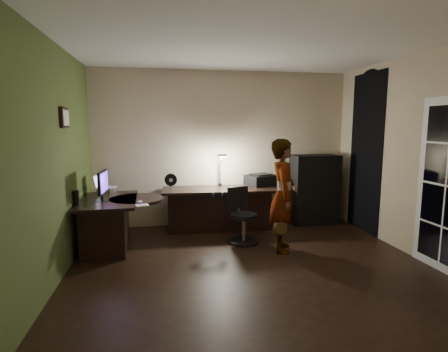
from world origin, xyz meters
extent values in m
cube|color=black|center=(0.00, 0.00, -0.01)|extent=(4.50, 4.00, 0.01)
cube|color=silver|center=(0.00, 0.00, 2.71)|extent=(4.50, 4.00, 0.01)
cube|color=#BFAC8B|center=(0.00, 2.00, 1.35)|extent=(4.50, 0.01, 2.70)
cube|color=#BFAC8B|center=(0.00, -2.00, 1.35)|extent=(4.50, 0.01, 2.70)
cube|color=#BFAC8B|center=(-2.25, 0.00, 1.35)|extent=(0.01, 4.00, 2.70)
cube|color=#BFAC8B|center=(2.25, 0.00, 1.35)|extent=(0.01, 4.00, 2.70)
cube|color=#465A28|center=(-2.24, 0.00, 1.35)|extent=(0.00, 4.00, 2.70)
cube|color=black|center=(2.24, 1.15, 1.30)|extent=(0.01, 0.90, 2.60)
cube|color=white|center=(2.24, -0.55, 1.05)|extent=(0.02, 0.92, 2.10)
cube|color=black|center=(-2.22, 0.45, 1.85)|extent=(0.04, 0.30, 0.25)
cube|color=black|center=(-1.83, 0.96, 0.36)|extent=(0.81, 1.28, 0.72)
cube|color=black|center=(-0.13, 1.58, 0.36)|extent=(1.94, 0.76, 0.71)
cube|color=black|center=(1.62, 1.70, 0.62)|extent=(0.83, 0.43, 1.24)
cube|color=silver|center=(-1.92, 1.44, 0.76)|extent=(0.28, 0.26, 0.10)
cube|color=silver|center=(-1.92, 1.44, 0.90)|extent=(0.31, 0.30, 0.20)
cube|color=black|center=(-1.89, 0.82, 0.87)|extent=(0.12, 0.48, 0.32)
ellipsoid|color=silver|center=(-1.38, 0.68, 0.73)|extent=(0.08, 0.11, 0.04)
cube|color=black|center=(-1.35, 1.22, 0.71)|extent=(0.10, 0.15, 0.01)
cube|color=black|center=(-2.03, 0.78, 0.71)|extent=(0.03, 0.13, 0.01)
cylinder|color=black|center=(-2.19, 0.68, 0.81)|extent=(0.10, 0.10, 0.20)
cube|color=silver|center=(-1.35, 0.57, 0.72)|extent=(0.22, 0.27, 0.01)
cube|color=black|center=(-0.94, 1.47, 0.85)|extent=(0.20, 0.11, 0.30)
cube|color=#274888|center=(-0.26, 0.99, 0.74)|extent=(0.18, 0.10, 0.08)
cube|color=black|center=(0.64, 1.78, 0.81)|extent=(0.60, 0.54, 0.22)
cube|color=black|center=(-0.08, 1.83, 1.01)|extent=(0.16, 0.29, 0.62)
cube|color=black|center=(0.12, 0.87, 0.42)|extent=(0.58, 0.58, 0.83)
imported|color=#D8A88C|center=(0.59, 0.47, 0.79)|extent=(0.52, 0.65, 1.58)
camera|label=1|loc=(-1.06, -4.09, 1.75)|focal=28.00mm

